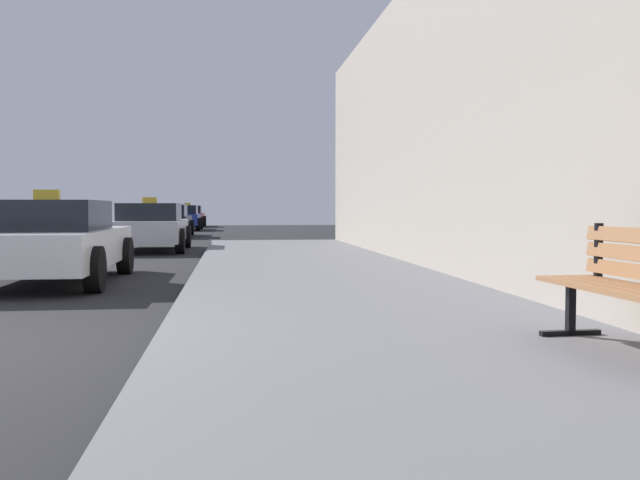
{
  "coord_description": "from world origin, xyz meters",
  "views": [
    {
      "loc": [
        2.61,
        -5.71,
        1.16
      ],
      "look_at": [
        3.5,
        1.28,
        0.83
      ],
      "focal_mm": 39.17,
      "sensor_mm": 36.0,
      "label": 1
    }
  ],
  "objects_px": {
    "car_white": "(50,241)",
    "car_blue": "(182,217)",
    "bench": "(640,280)",
    "car_silver": "(151,227)",
    "car_black": "(166,220)",
    "car_red": "(188,216)"
  },
  "relations": [
    {
      "from": "car_white",
      "to": "car_blue",
      "type": "bearing_deg",
      "value": 89.51
    },
    {
      "from": "car_white",
      "to": "car_blue",
      "type": "relative_size",
      "value": 0.98
    },
    {
      "from": "bench",
      "to": "car_silver",
      "type": "bearing_deg",
      "value": 106.66
    },
    {
      "from": "car_white",
      "to": "car_blue",
      "type": "xyz_separation_m",
      "value": [
        0.22,
        25.08,
        -0.0
      ]
    },
    {
      "from": "bench",
      "to": "car_silver",
      "type": "distance_m",
      "value": 15.35
    },
    {
      "from": "car_black",
      "to": "car_blue",
      "type": "xyz_separation_m",
      "value": [
        0.03,
        8.05,
        0.0
      ]
    },
    {
      "from": "car_silver",
      "to": "car_black",
      "type": "bearing_deg",
      "value": 92.67
    },
    {
      "from": "car_black",
      "to": "car_blue",
      "type": "relative_size",
      "value": 1.0
    },
    {
      "from": "bench",
      "to": "car_black",
      "type": "height_order",
      "value": "car_black"
    },
    {
      "from": "car_silver",
      "to": "car_red",
      "type": "height_order",
      "value": "same"
    },
    {
      "from": "car_silver",
      "to": "car_blue",
      "type": "height_order",
      "value": "car_silver"
    },
    {
      "from": "car_blue",
      "to": "car_red",
      "type": "distance_m",
      "value": 6.42
    },
    {
      "from": "car_white",
      "to": "car_red",
      "type": "xyz_separation_m",
      "value": [
        0.13,
        31.5,
        0.0
      ]
    },
    {
      "from": "car_silver",
      "to": "car_blue",
      "type": "relative_size",
      "value": 0.94
    },
    {
      "from": "car_blue",
      "to": "car_red",
      "type": "xyz_separation_m",
      "value": [
        -0.09,
        6.42,
        0.0
      ]
    },
    {
      "from": "car_silver",
      "to": "car_red",
      "type": "relative_size",
      "value": 0.96
    },
    {
      "from": "car_white",
      "to": "car_red",
      "type": "height_order",
      "value": "same"
    },
    {
      "from": "car_white",
      "to": "bench",
      "type": "bearing_deg",
      "value": -50.16
    },
    {
      "from": "car_black",
      "to": "car_red",
      "type": "relative_size",
      "value": 1.03
    },
    {
      "from": "car_black",
      "to": "car_blue",
      "type": "distance_m",
      "value": 8.05
    },
    {
      "from": "car_silver",
      "to": "car_red",
      "type": "xyz_separation_m",
      "value": [
        -0.48,
        23.6,
        0.0
      ]
    },
    {
      "from": "car_blue",
      "to": "car_red",
      "type": "height_order",
      "value": "car_red"
    }
  ]
}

